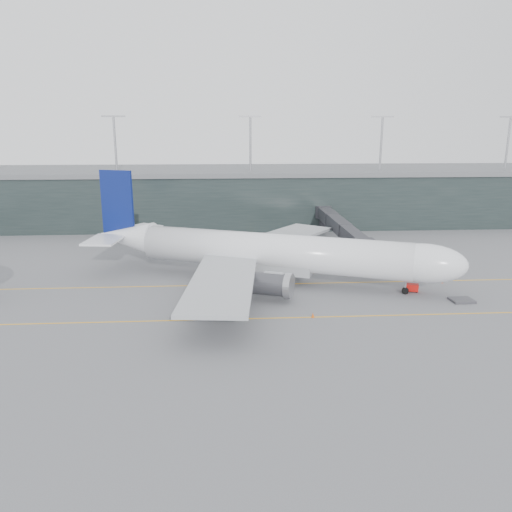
{
  "coord_description": "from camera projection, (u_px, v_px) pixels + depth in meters",
  "views": [
    {
      "loc": [
        -2.17,
        -85.91,
        25.9
      ],
      "look_at": [
        3.12,
        -4.0,
        5.05
      ],
      "focal_mm": 35.0,
      "sensor_mm": 36.0,
      "label": 1
    }
  ],
  "objects": [
    {
      "name": "taxiline_a",
      "position": [
        238.0,
        285.0,
        85.73
      ],
      "size": [
        160.0,
        0.25,
        0.02
      ],
      "primitive_type": "cube",
      "color": "#F2A516",
      "rests_on": "ground"
    },
    {
      "name": "uld_b",
      "position": [
        223.0,
        257.0,
        100.25
      ],
      "size": [
        2.61,
        2.31,
        2.0
      ],
      "rotation": [
        0.0,
        0.0,
        0.29
      ],
      "color": "#3B3C41",
      "rests_on": "ground"
    },
    {
      "name": "cone_wing_port",
      "position": [
        286.0,
        259.0,
        101.28
      ],
      "size": [
        0.43,
        0.43,
        0.68
      ],
      "primitive_type": "cone",
      "color": "orange",
      "rests_on": "ground"
    },
    {
      "name": "taxiline_lead_main",
      "position": [
        257.0,
        251.0,
        109.26
      ],
      "size": [
        0.25,
        60.0,
        0.02
      ],
      "primitive_type": "cube",
      "color": "#F2A516",
      "rests_on": "ground"
    },
    {
      "name": "cone_wing_stbd",
      "position": [
        313.0,
        315.0,
        70.69
      ],
      "size": [
        0.45,
        0.45,
        0.72
      ],
      "primitive_type": "cone",
      "color": "#D1500B",
      "rests_on": "ground"
    },
    {
      "name": "uld_a",
      "position": [
        208.0,
        260.0,
        98.67
      ],
      "size": [
        2.19,
        1.95,
        1.68
      ],
      "rotation": [
        0.0,
        0.0,
        0.3
      ],
      "color": "#3B3C41",
      "rests_on": "ground"
    },
    {
      "name": "cone_nose",
      "position": [
        442.0,
        281.0,
        86.69
      ],
      "size": [
        0.5,
        0.5,
        0.8
      ],
      "primitive_type": "cone",
      "color": "#CA3A0B",
      "rests_on": "ground"
    },
    {
      "name": "uld_c",
      "position": [
        238.0,
        258.0,
        99.76
      ],
      "size": [
        2.21,
        1.91,
        1.75
      ],
      "rotation": [
        0.0,
        0.0,
        0.21
      ],
      "color": "#3B3C41",
      "rests_on": "ground"
    },
    {
      "name": "ground",
      "position": [
        237.0,
        278.0,
        89.6
      ],
      "size": [
        320.0,
        320.0,
        0.0
      ],
      "primitive_type": "plane",
      "color": "#58585D",
      "rests_on": "ground"
    },
    {
      "name": "cone_tail",
      "position": [
        195.0,
        298.0,
        78.0
      ],
      "size": [
        0.5,
        0.5,
        0.79
      ],
      "primitive_type": "cone",
      "color": "orange",
      "rests_on": "ground"
    },
    {
      "name": "main_aircraft",
      "position": [
        270.0,
        252.0,
        86.46
      ],
      "size": [
        63.78,
        58.93,
        18.63
      ],
      "rotation": [
        0.0,
        0.0,
        -0.38
      ],
      "color": "white",
      "rests_on": "ground"
    },
    {
      "name": "baggage_dolly",
      "position": [
        462.0,
        300.0,
        77.42
      ],
      "size": [
        3.55,
        2.91,
        0.34
      ],
      "primitive_type": "cube",
      "rotation": [
        0.0,
        0.0,
        0.06
      ],
      "color": "#3A393F",
      "rests_on": "ground"
    },
    {
      "name": "taxiline_b",
      "position": [
        241.0,
        319.0,
        70.26
      ],
      "size": [
        160.0,
        0.25,
        0.02
      ],
      "primitive_type": "cube",
      "color": "#F2A516",
      "rests_on": "ground"
    },
    {
      "name": "gse_cart",
      "position": [
        412.0,
        287.0,
        81.88
      ],
      "size": [
        2.23,
        1.81,
        1.31
      ],
      "rotation": [
        0.0,
        0.0,
        -0.35
      ],
      "color": "red",
      "rests_on": "ground"
    },
    {
      "name": "terminal",
      "position": [
        231.0,
        195.0,
        143.82
      ],
      "size": [
        240.0,
        36.0,
        29.0
      ],
      "color": "black",
      "rests_on": "ground"
    },
    {
      "name": "jet_bridge",
      "position": [
        337.0,
        224.0,
        113.31
      ],
      "size": [
        4.18,
        44.57,
        6.8
      ],
      "rotation": [
        0.0,
        0.0,
        -0.01
      ],
      "color": "#29292E",
      "rests_on": "ground"
    }
  ]
}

